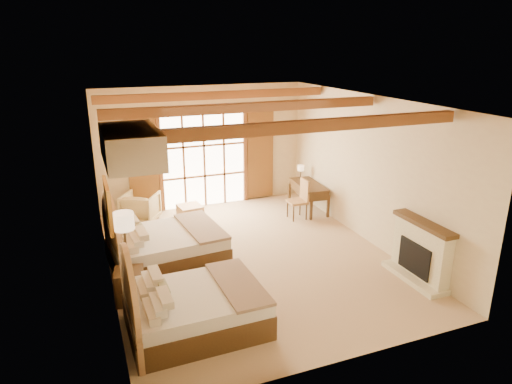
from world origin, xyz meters
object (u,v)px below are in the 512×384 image
bed_near (186,307)px  desk (308,196)px  bed_far (159,245)px  armchair (141,208)px  nightstand (130,286)px

bed_near → desk: bed_near is taller
bed_far → armchair: bearing=85.3°
nightstand → desk: 5.68m
desk → armchair: bearing=174.7°
bed_far → nightstand: 1.39m
nightstand → desk: (4.90, 2.87, 0.10)m
nightstand → desk: desk is taller
nightstand → armchair: armchair is taller
nightstand → armchair: 3.70m
bed_near → armchair: size_ratio=2.53×
bed_near → armchair: bearing=89.2°
nightstand → bed_near: bearing=-48.8°
bed_far → desk: bed_far is taller
bed_far → nightstand: size_ratio=4.00×
bed_far → nightstand: bearing=-125.9°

